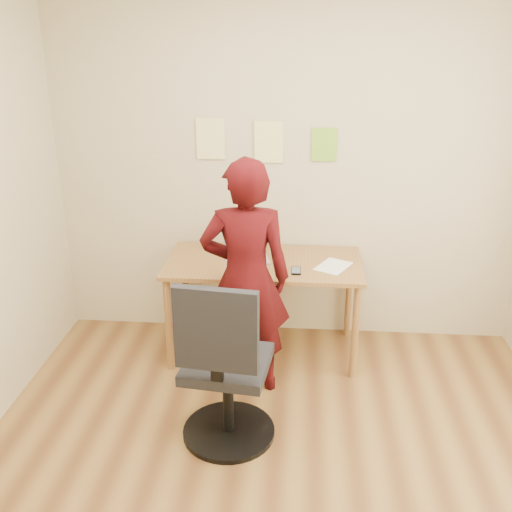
# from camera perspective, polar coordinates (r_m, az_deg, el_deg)

# --- Properties ---
(room) EXTENTS (3.58, 3.58, 2.78)m
(room) POSITION_cam_1_polar(r_m,az_deg,el_deg) (2.58, 2.07, 0.35)
(room) COLOR brown
(room) RESTS_ON ground
(desk) EXTENTS (1.40, 0.70, 0.74)m
(desk) POSITION_cam_1_polar(r_m,az_deg,el_deg) (4.13, 0.79, -1.63)
(desk) COLOR #905E31
(desk) RESTS_ON ground
(laptop) EXTENTS (0.36, 0.34, 0.22)m
(laptop) POSITION_cam_1_polar(r_m,az_deg,el_deg) (4.14, -0.97, 0.45)
(laptop) COLOR silver
(laptop) RESTS_ON desk
(paper_sheet) EXTENTS (0.29, 0.33, 0.00)m
(paper_sheet) POSITION_cam_1_polar(r_m,az_deg,el_deg) (4.05, 7.73, -1.00)
(paper_sheet) COLOR white
(paper_sheet) RESTS_ON desk
(phone) EXTENTS (0.07, 0.13, 0.01)m
(phone) POSITION_cam_1_polar(r_m,az_deg,el_deg) (3.93, 4.02, -1.48)
(phone) COLOR black
(phone) RESTS_ON desk
(wall_note_left) EXTENTS (0.21, 0.00, 0.30)m
(wall_note_left) POSITION_cam_1_polar(r_m,az_deg,el_deg) (4.26, -4.57, 11.61)
(wall_note_left) COLOR #F1EB90
(wall_note_left) RESTS_ON room
(wall_note_mid) EXTENTS (0.21, 0.00, 0.30)m
(wall_note_mid) POSITION_cam_1_polar(r_m,az_deg,el_deg) (4.22, 1.29, 11.32)
(wall_note_mid) COLOR #F1EB90
(wall_note_mid) RESTS_ON room
(wall_note_right) EXTENTS (0.18, 0.00, 0.24)m
(wall_note_right) POSITION_cam_1_polar(r_m,az_deg,el_deg) (4.22, 6.86, 10.99)
(wall_note_right) COLOR #82BF2B
(wall_note_right) RESTS_ON room
(office_chair) EXTENTS (0.56, 0.56, 1.07)m
(office_chair) POSITION_cam_1_polar(r_m,az_deg,el_deg) (3.32, -3.15, -11.84)
(office_chair) COLOR black
(office_chair) RESTS_ON ground
(person) EXTENTS (0.61, 0.43, 1.59)m
(person) POSITION_cam_1_polar(r_m,az_deg,el_deg) (3.67, -1.04, -2.28)
(person) COLOR #380709
(person) RESTS_ON ground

